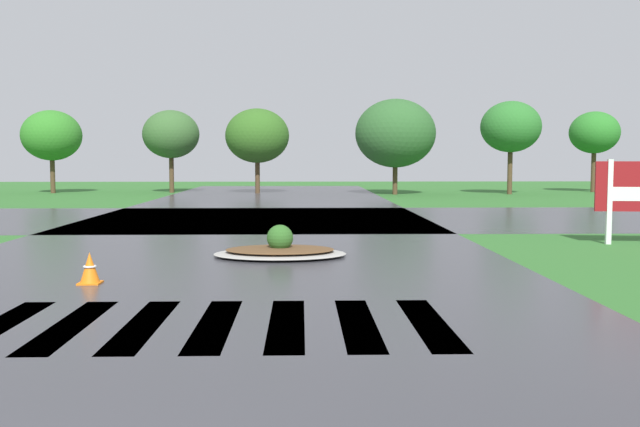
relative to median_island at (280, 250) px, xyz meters
The scene contains 6 objects.
asphalt_roadway 1.97m from the median_island, 123.43° to the right, with size 11.65×80.00×0.01m, color #35353A.
asphalt_cross_road 9.67m from the median_island, 96.45° to the left, with size 90.00×10.49×0.01m, color #35353A.
crosswalk_stripes 6.32m from the median_island, 99.88° to the right, with size 6.75×2.93×0.01m.
median_island is the anchor object (origin of this frame).
traffic_cone 4.46m from the median_island, 133.44° to the right, with size 0.36×0.36×0.53m.
background_treeline 27.26m from the median_island, 85.99° to the left, with size 35.88×6.52×5.43m.
Camera 1 is at (1.53, -3.53, 2.09)m, focal length 40.39 mm.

